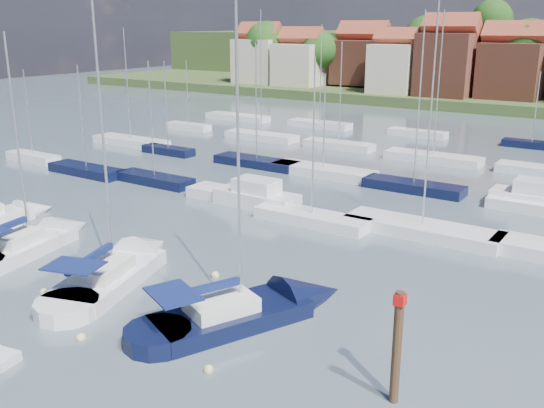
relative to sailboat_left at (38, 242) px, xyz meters
The scene contains 11 objects.
ground 37.49m from the sailboat_left, 71.69° to the left, with size 260.00×260.00×0.00m, color #404D57.
sailboat_left is the anchor object (origin of this frame).
sailboat_centre 8.00m from the sailboat_left, ahead, with size 6.75×12.70×16.67m.
sailboat_navy 17.60m from the sailboat_left, ahead, with size 7.73×12.23×16.56m.
sailboat_far 7.00m from the sailboat_left, 165.46° to the left, with size 3.31×9.08×11.90m.
timber_piling 26.23m from the sailboat_left, ahead, with size 0.40×0.40×6.87m.
buoy_c 7.80m from the sailboat_left, 33.76° to the right, with size 0.45×0.45×0.45m, color beige.
buoy_d 13.76m from the sailboat_left, 28.16° to the right, with size 0.45×0.45×0.45m, color beige.
buoy_e 12.99m from the sailboat_left, 11.74° to the left, with size 0.48×0.48×0.48m, color beige.
buoy_f 19.50m from the sailboat_left, 15.71° to the right, with size 0.43×0.43×0.43m, color beige.
marina_field 33.65m from the sailboat_left, 66.00° to the left, with size 79.62×41.41×15.93m.
Camera 1 is at (21.68, -17.96, 14.03)m, focal length 40.00 mm.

